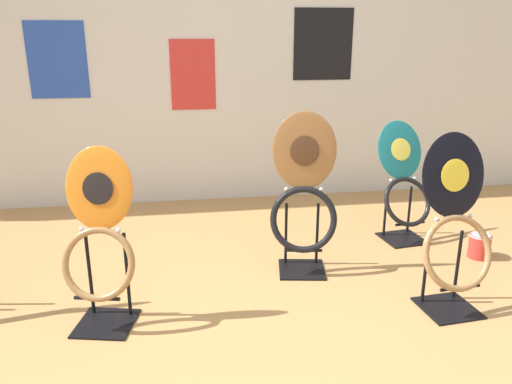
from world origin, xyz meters
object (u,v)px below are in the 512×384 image
toilet_seat_display_orange_sun (100,240)px  toilet_seat_display_teal_sax (403,183)px  toilet_seat_display_woodgrain (304,202)px  toilet_seat_display_jazz_black (455,231)px  paint_can (480,245)px

toilet_seat_display_orange_sun → toilet_seat_display_teal_sax: (1.94, 0.83, -0.05)m
toilet_seat_display_woodgrain → toilet_seat_display_jazz_black: bearing=-39.7°
toilet_seat_display_woodgrain → toilet_seat_display_teal_sax: toilet_seat_display_woodgrain is taller
toilet_seat_display_woodgrain → toilet_seat_display_orange_sun: bearing=-159.4°
toilet_seat_display_orange_sun → paint_can: size_ratio=5.60×
toilet_seat_display_orange_sun → paint_can: (2.31, 0.42, -0.37)m
toilet_seat_display_orange_sun → toilet_seat_display_teal_sax: toilet_seat_display_orange_sun is taller
paint_can → toilet_seat_display_orange_sun: bearing=-169.6°
toilet_seat_display_woodgrain → paint_can: size_ratio=6.10×
toilet_seat_display_teal_sax → paint_can: (0.37, -0.40, -0.32)m
paint_can → toilet_seat_display_teal_sax: bearing=132.6°
toilet_seat_display_orange_sun → toilet_seat_display_jazz_black: 1.78m
toilet_seat_display_orange_sun → paint_can: bearing=10.4°
toilet_seat_display_orange_sun → toilet_seat_display_woodgrain: toilet_seat_display_woodgrain is taller
toilet_seat_display_orange_sun → toilet_seat_display_woodgrain: (1.12, 0.42, -0.01)m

